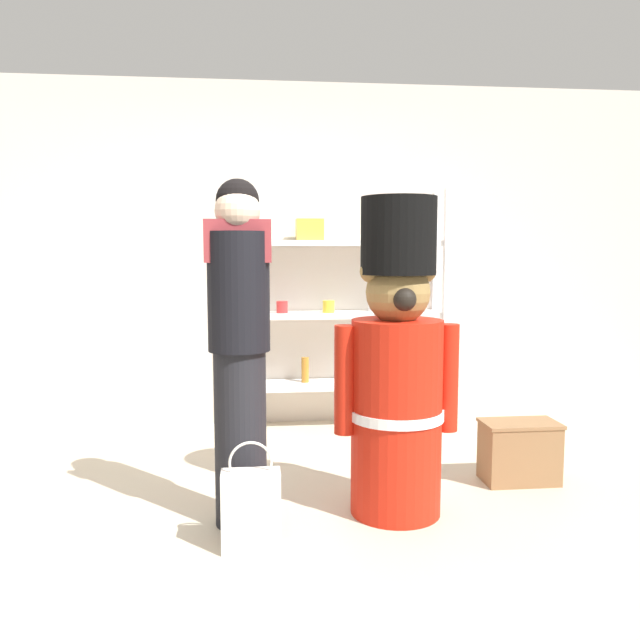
{
  "coord_description": "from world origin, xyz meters",
  "views": [
    {
      "loc": [
        -0.12,
        -2.77,
        1.33
      ],
      "look_at": [
        0.21,
        0.3,
        1.0
      ],
      "focal_mm": 35.83,
      "sensor_mm": 36.0,
      "label": 1
    }
  ],
  "objects": [
    {
      "name": "merchandise_shelf",
      "position": [
        0.62,
        1.98,
        0.92
      ],
      "size": [
        1.44,
        0.35,
        1.79
      ],
      "color": "white",
      "rests_on": "ground_plane"
    },
    {
      "name": "display_crate",
      "position": [
        1.41,
        0.68,
        0.18
      ],
      "size": [
        0.44,
        0.25,
        0.36
      ],
      "color": "olive",
      "rests_on": "ground_plane"
    },
    {
      "name": "person_shopper",
      "position": [
        -0.18,
        0.27,
        0.9
      ],
      "size": [
        0.31,
        0.3,
        1.67
      ],
      "color": "black",
      "rests_on": "ground_plane"
    },
    {
      "name": "teddy_bear_guard",
      "position": [
        0.6,
        0.33,
        0.73
      ],
      "size": [
        0.64,
        0.48,
        1.6
      ],
      "color": "red",
      "rests_on": "ground_plane"
    },
    {
      "name": "shopping_bag",
      "position": [
        -0.13,
        -0.01,
        0.19
      ],
      "size": [
        0.26,
        0.13,
        0.5
      ],
      "color": "silver",
      "rests_on": "ground_plane"
    },
    {
      "name": "back_wall",
      "position": [
        0.0,
        2.2,
        1.3
      ],
      "size": [
        6.4,
        0.12,
        2.6
      ],
      "primitive_type": "cube",
      "color": "silver",
      "rests_on": "ground_plane"
    },
    {
      "name": "ground_plane",
      "position": [
        0.0,
        0.0,
        0.0
      ],
      "size": [
        6.4,
        6.4,
        0.0
      ],
      "primitive_type": "plane",
      "color": "beige"
    }
  ]
}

